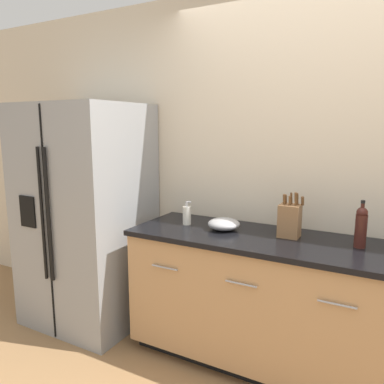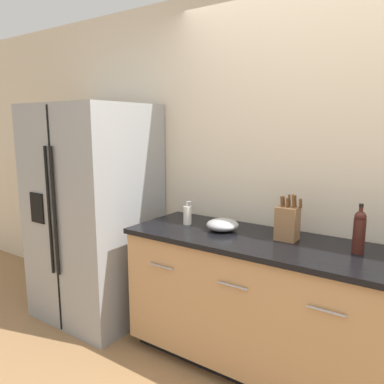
{
  "view_description": "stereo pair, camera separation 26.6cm",
  "coord_description": "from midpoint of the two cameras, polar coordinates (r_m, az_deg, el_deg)",
  "views": [
    {
      "loc": [
        0.29,
        -1.52,
        1.64
      ],
      "look_at": [
        -0.96,
        0.79,
        1.17
      ],
      "focal_mm": 35.0,
      "sensor_mm": 36.0,
      "label": 1
    },
    {
      "loc": [
        0.52,
        -1.38,
        1.64
      ],
      "look_at": [
        -0.96,
        0.79,
        1.17
      ],
      "focal_mm": 35.0,
      "sensor_mm": 36.0,
      "label": 2
    }
  ],
  "objects": [
    {
      "name": "wall_back",
      "position": [
        2.63,
        19.51,
        2.17
      ],
      "size": [
        10.0,
        0.05,
        2.6
      ],
      "color": "beige",
      "rests_on": "ground_plane"
    },
    {
      "name": "wine_bottle",
      "position": [
        2.38,
        21.5,
        -4.92
      ],
      "size": [
        0.07,
        0.07,
        0.29
      ],
      "color": "#3D1914",
      "rests_on": "counter_unit"
    },
    {
      "name": "counter_unit",
      "position": [
        2.59,
        12.85,
        -16.99
      ],
      "size": [
        2.28,
        0.64,
        0.92
      ],
      "color": "black",
      "rests_on": "ground_plane"
    },
    {
      "name": "mixing_bowl",
      "position": [
        2.61,
        1.96,
        -4.92
      ],
      "size": [
        0.22,
        0.22,
        0.08
      ],
      "color": "#A3A3A5",
      "rests_on": "counter_unit"
    },
    {
      "name": "soap_dispenser",
      "position": [
        2.74,
        -3.58,
        -3.55
      ],
      "size": [
        0.07,
        0.06,
        0.18
      ],
      "color": "silver",
      "rests_on": "counter_unit"
    },
    {
      "name": "knife_block",
      "position": [
        2.48,
        11.72,
        -4.24
      ],
      "size": [
        0.15,
        0.12,
        0.3
      ],
      "color": "olive",
      "rests_on": "counter_unit"
    },
    {
      "name": "refrigerator",
      "position": [
        3.25,
        -18.08,
        -3.44
      ],
      "size": [
        0.93,
        0.81,
        1.8
      ],
      "color": "gray",
      "rests_on": "ground_plane"
    }
  ]
}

